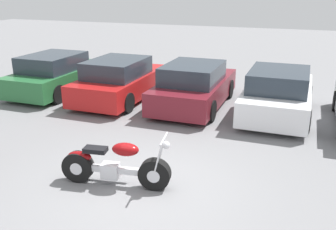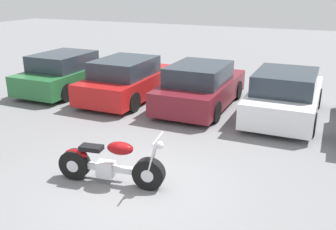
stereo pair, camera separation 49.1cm
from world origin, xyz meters
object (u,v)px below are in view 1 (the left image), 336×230
Objects in this scene: parked_car_green at (57,74)px; parked_car_white at (278,94)px; motorcycle at (114,166)px; parked_car_maroon at (194,86)px; parked_car_red at (120,80)px.

parked_car_green is 1.00× the size of parked_car_white.
parked_car_white is (2.56, 5.42, 0.25)m from motorcycle.
parked_car_maroon is at bearing 90.03° from motorcycle.
parked_car_maroon is at bearing 2.63° from parked_car_red.
parked_car_red is at bearing 116.03° from motorcycle.
parked_car_maroon reaches higher than motorcycle.
parked_car_maroon is (-0.00, 5.37, 0.25)m from motorcycle.
parked_car_red is (-2.57, 5.26, 0.25)m from motorcycle.
parked_car_white reaches higher than motorcycle.
motorcycle is 0.52× the size of parked_car_red.
parked_car_maroon is 2.56m from parked_car_white.
parked_car_red is 2.57m from parked_car_maroon.
parked_car_green is 2.56m from parked_car_red.
motorcycle is 5.38m from parked_car_maroon.
parked_car_red is at bearing -0.98° from parked_car_green.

